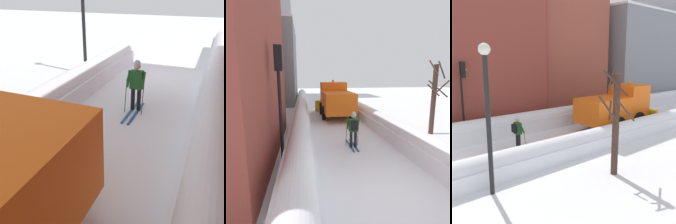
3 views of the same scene
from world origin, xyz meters
TOP-DOWN VIEW (x-y plane):
  - ground_plane at (0.00, 10.00)m, footprint 80.00×80.00m
  - snowbank_left at (-2.58, 10.00)m, footprint 1.10×36.00m
  - snowbank_right at (2.58, 10.00)m, footprint 1.10×36.00m
  - building_brick_near at (-7.53, 3.82)m, footprint 8.00×9.54m
  - building_brick_mid at (-7.53, 12.56)m, footprint 6.43×6.96m
  - building_concrete_far at (-7.53, 21.91)m, footprint 8.65×9.82m
  - building_tower_distant at (-7.53, 31.44)m, footprint 6.90×6.99m
  - plow_truck at (0.34, 11.56)m, footprint 3.20×5.98m
  - skier at (-0.02, 3.95)m, footprint 0.62×1.80m
  - traffic_light_pole at (-3.21, 2.38)m, footprint 0.28×0.42m
  - street_lamp at (3.56, 0.81)m, footprint 0.40×0.40m
  - bare_tree_near at (5.26, 5.40)m, footprint 1.25×1.27m

SIDE VIEW (x-z plane):
  - ground_plane at x=0.00m, z-range 0.00..0.00m
  - snowbank_right at x=2.58m, z-range -0.05..1.07m
  - snowbank_left at x=-2.58m, z-range -0.03..1.30m
  - skier at x=-0.02m, z-range 0.10..1.91m
  - plow_truck at x=0.34m, z-range -0.08..3.04m
  - bare_tree_near at x=5.26m, z-range 0.00..4.39m
  - traffic_light_pole at x=-3.21m, z-range 0.91..5.48m
  - street_lamp at x=3.56m, z-range 0.69..5.90m
  - building_brick_near at x=-7.53m, z-range 0.00..9.52m
  - building_concrete_far at x=-7.53m, z-range 0.00..9.69m
  - building_brick_mid at x=-7.53m, z-range 0.00..12.79m
  - building_tower_distant at x=-7.53m, z-range 0.00..20.98m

